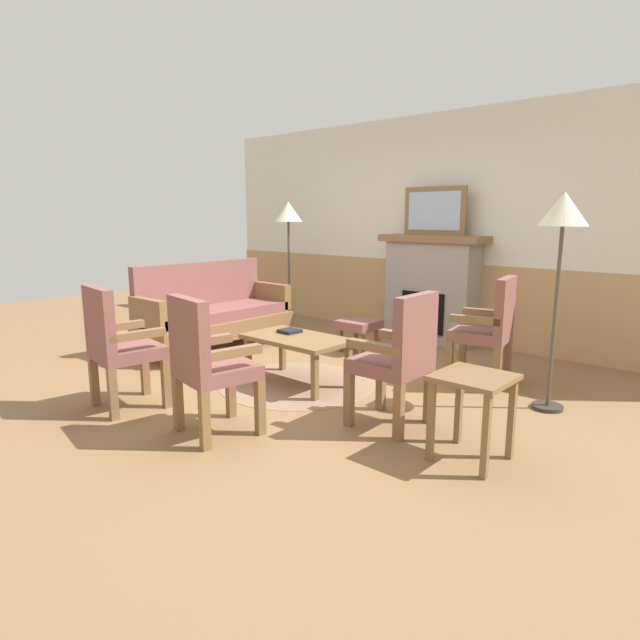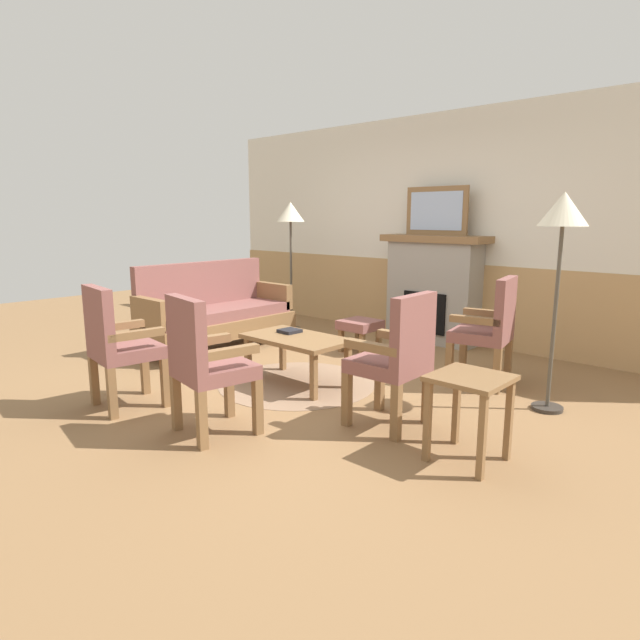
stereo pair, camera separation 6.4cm
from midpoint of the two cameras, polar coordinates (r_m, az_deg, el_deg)
ground_plane at (r=4.89m, az=-3.15°, el=-6.93°), size 14.00×14.00×0.00m
wall_back at (r=6.74m, az=12.79°, el=9.10°), size 7.20×0.14×2.70m
fireplace at (r=6.57m, az=11.48°, el=3.36°), size 1.30×0.44×1.28m
framed_picture at (r=6.52m, az=11.79°, el=11.28°), size 0.80×0.04×0.56m
couch at (r=6.26m, az=-11.52°, el=0.60°), size 0.70×1.80×0.98m
coffee_table at (r=4.83m, az=-2.85°, el=-2.40°), size 0.96×0.56×0.44m
round_rug at (r=4.93m, az=-2.80°, el=-6.73°), size 1.42×1.42×0.01m
book_on_table at (r=4.98m, az=-3.61°, el=-1.17°), size 0.18×0.18×0.03m
footstool at (r=6.01m, az=3.85°, el=-0.72°), size 0.40×0.40×0.36m
armchair_near_fireplace at (r=3.85m, az=7.93°, el=-3.63°), size 0.50×0.50×0.98m
armchair_by_window_left at (r=5.01m, az=17.18°, el=-0.59°), size 0.57×0.57×0.98m
armchair_front_left at (r=3.75m, az=-12.37°, el=-4.17°), size 0.56×0.56×0.98m
armchair_front_center at (r=4.47m, az=-21.07°, el=-2.21°), size 0.54×0.54×0.98m
side_table at (r=3.45m, az=15.43°, el=-7.49°), size 0.44×0.44×0.55m
floor_lamp_by_couch at (r=7.04m, az=-3.64°, el=10.56°), size 0.36×0.36×1.68m
floor_lamp_by_chairs at (r=4.42m, az=24.02°, el=9.37°), size 0.36×0.36×1.68m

